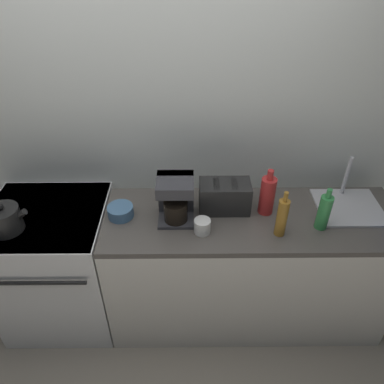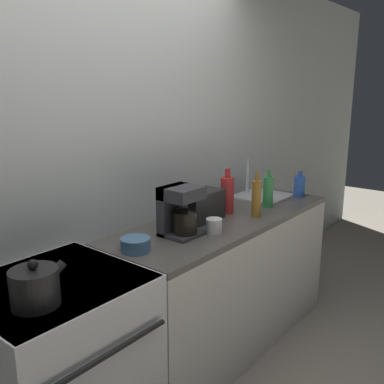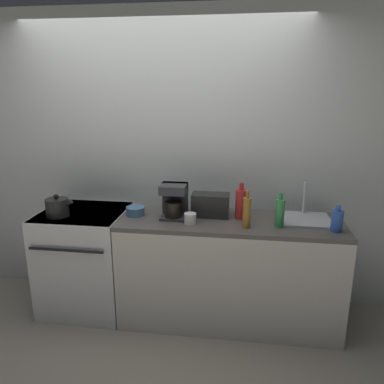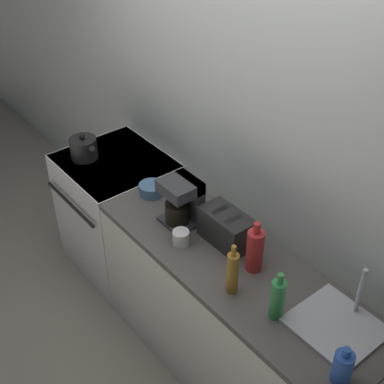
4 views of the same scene
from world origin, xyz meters
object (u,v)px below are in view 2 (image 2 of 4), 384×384
Objects in this scene: stove at (60,370)px; coffee_maker at (179,210)px; bottle_blue at (299,186)px; bottle_green at (268,191)px; cup_white at (214,226)px; bowl at (135,245)px; bottle_amber at (256,198)px; kettle at (35,287)px; bottle_red at (227,194)px; toaster at (201,206)px.

coffee_maker is at bearing -2.06° from stove.
stove is 4.59× the size of bottle_blue.
coffee_maker is (0.81, -0.03, 0.59)m from stove.
bottle_green is 0.69m from cup_white.
bowl is at bearing 178.39° from coffee_maker.
bottle_amber is 0.44m from cup_white.
kettle is 0.64m from bowl.
stove is 1.51m from bottle_amber.
coffee_maker is 0.84m from bottle_green.
bottle_red is 0.88m from bowl.
stove is at bearing 40.66° from kettle.
kettle is 0.78× the size of bottle_red.
cup_white is (0.96, -0.16, 0.48)m from stove.
toaster is 3.25× the size of cup_white.
toaster is 0.37m from bottle_amber.
toaster is 0.30m from coffee_maker.
bottle_green is 1.18m from bowl.
bottle_red is at bearing 24.45° from cup_white.
kettle is at bearing -139.34° from stove.
kettle is at bearing 179.10° from bottle_blue.
kettle is 0.79× the size of bottle_amber.
bottle_amber is 0.98× the size of bottle_red.
bottle_red reaches higher than bowl.
toaster is at bearing 2.23° from stove.
cup_white is (-0.68, -0.03, -0.07)m from bottle_green.
bottle_blue is (2.05, -0.17, 0.52)m from stove.
cup_white is at bearing -41.38° from coffee_maker.
bowl is (-0.48, 0.14, -0.01)m from cup_white.
bottle_red reaches higher than bottle_green.
stove is 9.64× the size of cup_white.
coffee_maker is (-0.29, -0.07, 0.05)m from toaster.
stove is 1.00m from coffee_maker.
bowl is at bearing -2.38° from stove.
stove is 1.08m from cup_white.
toaster is 0.57m from bottle_green.
bottle_green reaches higher than bowl.
bottle_amber reaches higher than stove.
toaster is 1.98× the size of bowl.
bottle_amber is 0.94m from bowl.
bottle_red is 1.94× the size of bowl.
coffee_maker is at bearing -175.42° from bottle_red.
bottle_red is at bearing 5.65° from kettle.
bottle_green reaches higher than cup_white.
coffee_maker is 0.23m from cup_white.
bottle_green is (1.80, 0.01, 0.04)m from kettle.
bottle_blue is 1.59m from bowl.
bottle_red is 3.19× the size of cup_white.
cup_white is 0.50m from bowl.
coffee_maker reaches higher than cup_white.
bottle_amber is 1.48× the size of bottle_blue.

